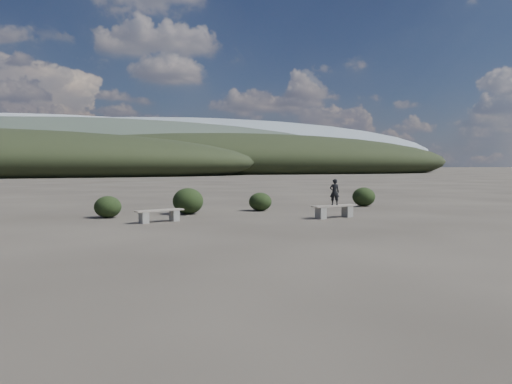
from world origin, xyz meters
name	(u,v)px	position (x,y,z in m)	size (l,w,h in m)	color
ground	(314,241)	(0.00, 0.00, 0.00)	(1200.00, 1200.00, 0.00)	#322D27
bench_left	(159,215)	(-3.07, 5.69, 0.26)	(1.76, 0.88, 0.43)	slate
bench_right	(334,210)	(3.28, 4.94, 0.29)	(1.94, 0.76, 0.47)	slate
seated_person	(334,192)	(3.28, 4.94, 0.96)	(0.36, 0.23, 0.98)	black
shrub_a	(108,207)	(-4.67, 7.81, 0.41)	(1.00, 1.00, 0.82)	black
shrub_b	(188,201)	(-1.56, 8.20, 0.53)	(1.23, 1.23, 1.05)	black
shrub_c	(260,202)	(1.69, 8.62, 0.39)	(0.98, 0.98, 0.79)	black
shrub_e	(364,197)	(7.22, 9.26, 0.45)	(1.09, 1.09, 0.91)	black
mountain_ridges	(76,152)	(-7.48, 339.06, 10.84)	(500.00, 400.00, 56.00)	black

